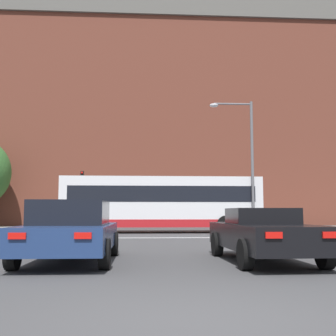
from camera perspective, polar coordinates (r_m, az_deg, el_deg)
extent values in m
plane|color=#3D3D3F|center=(4.79, 4.10, -20.13)|extent=(400.00, 400.00, 0.00)
cube|color=silver|center=(19.85, -1.84, -9.42)|extent=(8.62, 0.30, 0.01)
cube|color=#A09B91|center=(35.23, -2.62, -7.95)|extent=(69.58, 2.50, 0.01)
cube|color=brown|center=(45.84, -0.51, 4.98)|extent=(46.27, 13.34, 19.91)
cube|color=#5B5954|center=(49.15, -0.50, 17.68)|extent=(47.20, 13.87, 2.11)
cube|color=brown|center=(52.45, -13.85, 19.12)|extent=(0.90, 0.90, 2.64)
cube|color=brown|center=(50.01, -5.72, 20.27)|extent=(0.90, 0.90, 2.64)
cube|color=brown|center=(47.76, 4.99, 21.61)|extent=(0.90, 0.90, 2.64)
cube|color=brown|center=(50.67, 13.68, 20.05)|extent=(0.90, 0.90, 2.64)
cube|color=brown|center=(53.58, 21.64, 18.82)|extent=(0.90, 0.90, 2.64)
cylinder|color=#5B2D22|center=(54.61, 20.62, 19.06)|extent=(3.85, 3.85, 3.98)
cube|color=navy|center=(10.41, -13.02, -9.03)|extent=(1.93, 4.56, 0.56)
cube|color=black|center=(10.34, -12.99, -5.91)|extent=(1.66, 2.05, 0.57)
cylinder|color=black|center=(11.98, -16.37, -9.87)|extent=(0.22, 0.64, 0.64)
cylinder|color=black|center=(11.72, -7.37, -10.16)|extent=(0.22, 0.64, 0.64)
cylinder|color=black|center=(9.26, -20.29, -10.94)|extent=(0.22, 0.64, 0.64)
cylinder|color=black|center=(8.91, -8.59, -11.45)|extent=(0.22, 0.64, 0.64)
cube|color=red|center=(8.29, -19.76, -8.65)|extent=(0.32, 0.05, 0.12)
cube|color=red|center=(8.04, -11.45, -8.97)|extent=(0.32, 0.05, 0.12)
cube|color=black|center=(10.44, 12.84, -8.98)|extent=(1.87, 4.61, 0.58)
cube|color=black|center=(10.54, 12.58, -6.36)|extent=(1.55, 1.41, 0.38)
cylinder|color=black|center=(11.62, 6.66, -10.20)|extent=(0.24, 0.65, 0.64)
cylinder|color=black|center=(12.07, 14.66, -9.89)|extent=(0.24, 0.65, 0.64)
cylinder|color=black|center=(8.87, 10.43, -11.44)|extent=(0.24, 0.65, 0.64)
cylinder|color=black|center=(9.46, 20.53, -10.82)|extent=(0.24, 0.65, 0.64)
cube|color=red|center=(8.08, 14.14, -8.82)|extent=(0.32, 0.06, 0.12)
cube|color=red|center=(8.50, 21.18, -8.45)|extent=(0.32, 0.06, 0.12)
cube|color=silver|center=(24.85, -0.91, -4.64)|extent=(11.51, 2.46, 2.87)
cube|color=#AD191E|center=(24.85, -0.91, -7.44)|extent=(11.53, 2.48, 0.44)
cube|color=black|center=(24.87, -0.91, -3.63)|extent=(10.59, 2.49, 0.90)
cylinder|color=black|center=(26.43, 6.78, -7.47)|extent=(1.00, 0.28, 1.00)
cylinder|color=black|center=(24.11, 7.80, -7.60)|extent=(1.00, 0.28, 1.00)
cylinder|color=black|center=(26.12, -8.95, -7.46)|extent=(1.00, 0.28, 1.00)
cylinder|color=black|center=(23.77, -9.48, -7.59)|extent=(1.00, 0.28, 1.00)
cylinder|color=slate|center=(34.79, 7.21, -5.35)|extent=(0.12, 0.12, 3.16)
cube|color=black|center=(34.87, 7.17, -2.09)|extent=(0.26, 0.20, 0.80)
sphere|color=red|center=(34.76, 7.20, -1.66)|extent=(0.17, 0.17, 0.17)
sphere|color=black|center=(34.74, 7.21, -2.08)|extent=(0.17, 0.17, 0.17)
sphere|color=black|center=(34.72, 7.22, -2.50)|extent=(0.17, 0.17, 0.17)
cylinder|color=slate|center=(34.73, -11.64, -4.79)|extent=(0.12, 0.12, 3.73)
cube|color=black|center=(34.85, -11.56, -1.07)|extent=(0.26, 0.20, 0.80)
sphere|color=red|center=(34.74, -11.58, -0.63)|extent=(0.17, 0.17, 0.17)
sphere|color=black|center=(34.72, -11.59, -1.05)|extent=(0.17, 0.17, 0.17)
sphere|color=black|center=(34.70, -11.60, -1.47)|extent=(0.17, 0.17, 0.17)
cylinder|color=slate|center=(24.38, 11.37, 0.19)|extent=(0.16, 0.16, 7.55)
cylinder|color=slate|center=(24.78, 8.73, 8.57)|extent=(2.17, 0.10, 0.10)
ellipsoid|color=#B2B2B7|center=(24.55, 6.23, 8.44)|extent=(0.50, 0.36, 0.22)
cylinder|color=#333851|center=(35.79, -16.76, -7.07)|extent=(0.13, 0.13, 0.77)
cylinder|color=#333851|center=(35.63, -16.85, -7.07)|extent=(0.13, 0.13, 0.77)
cube|color=olive|center=(35.70, -16.77, -5.96)|extent=(0.27, 0.42, 0.61)
sphere|color=tan|center=(35.70, -16.75, -5.29)|extent=(0.23, 0.23, 0.23)
cylinder|color=brown|center=(35.73, 0.15, -7.30)|extent=(0.13, 0.13, 0.80)
cylinder|color=brown|center=(35.67, 0.41, -7.30)|extent=(0.13, 0.13, 0.80)
cube|color=olive|center=(35.69, 0.28, -6.15)|extent=(0.45, 0.35, 0.63)
sphere|color=tan|center=(35.69, 0.28, -5.44)|extent=(0.24, 0.24, 0.24)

